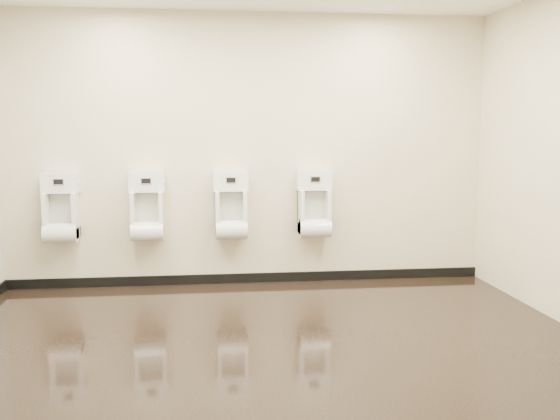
{
  "coord_description": "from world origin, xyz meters",
  "views": [
    {
      "loc": [
        -0.45,
        -4.72,
        1.62
      ],
      "look_at": [
        0.18,
        0.55,
        0.93
      ],
      "focal_mm": 40.0,
      "sensor_mm": 36.0,
      "label": 1
    }
  ],
  "objects_px": {
    "urinal_1": "(147,211)",
    "urinal_3": "(314,209)",
    "urinal_0": "(61,213)",
    "urinal_2": "(231,210)"
  },
  "relations": [
    {
      "from": "urinal_0",
      "to": "urinal_1",
      "type": "height_order",
      "value": "same"
    },
    {
      "from": "urinal_1",
      "to": "urinal_3",
      "type": "relative_size",
      "value": 1.0
    },
    {
      "from": "urinal_0",
      "to": "urinal_1",
      "type": "relative_size",
      "value": 1.0
    },
    {
      "from": "urinal_2",
      "to": "urinal_3",
      "type": "bearing_deg",
      "value": 0.0
    },
    {
      "from": "urinal_0",
      "to": "urinal_1",
      "type": "xyz_separation_m",
      "value": [
        0.84,
        0.0,
        0.0
      ]
    },
    {
      "from": "urinal_1",
      "to": "urinal_3",
      "type": "xyz_separation_m",
      "value": [
        1.71,
        0.0,
        0.0
      ]
    },
    {
      "from": "urinal_2",
      "to": "urinal_0",
      "type": "bearing_deg",
      "value": 180.0
    },
    {
      "from": "urinal_0",
      "to": "urinal_3",
      "type": "bearing_deg",
      "value": 0.0
    },
    {
      "from": "urinal_0",
      "to": "urinal_1",
      "type": "distance_m",
      "value": 0.84
    },
    {
      "from": "urinal_2",
      "to": "urinal_3",
      "type": "height_order",
      "value": "same"
    }
  ]
}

